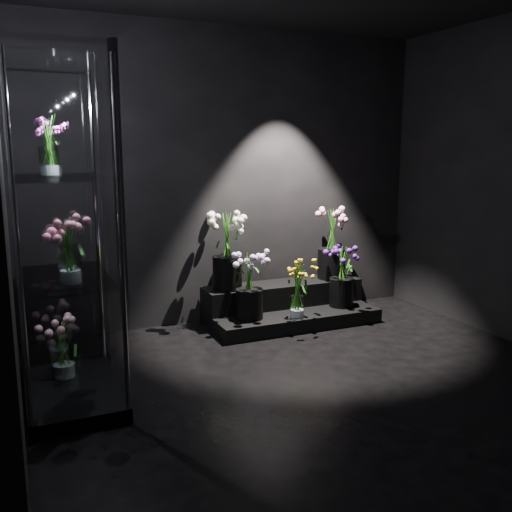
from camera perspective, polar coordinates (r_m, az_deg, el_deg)
floor at (r=4.11m, az=7.95°, el=-13.59°), size 4.00×4.00×0.00m
wall_back at (r=5.55m, az=-2.59°, el=7.85°), size 4.00×0.00×4.00m
wall_left at (r=3.19m, az=-23.76°, el=4.58°), size 0.00×4.00×4.00m
display_riser at (r=5.65m, az=3.15°, el=-4.98°), size 1.62×0.72×0.36m
display_case at (r=3.87m, az=-18.71°, el=1.52°), size 0.60×1.00×2.21m
bouquet_orange_bells at (r=5.27m, az=4.17°, el=-3.33°), size 0.32×0.32×0.52m
bouquet_lilac at (r=5.20m, az=-0.67°, el=-2.50°), size 0.43×0.43×0.62m
bouquet_purple at (r=5.67m, az=8.59°, el=-1.69°), size 0.35×0.35×0.59m
bouquet_cream_roses at (r=5.36m, az=-2.90°, el=0.93°), size 0.47×0.47×0.74m
bouquet_pink_roses at (r=5.85m, az=7.60°, el=1.42°), size 0.40×0.40×0.70m
bouquet_case_pink at (r=3.69m, az=-18.19°, el=0.65°), size 0.35×0.35×0.40m
bouquet_case_magenta at (r=3.97m, az=-20.10°, el=10.34°), size 0.29×0.29×0.37m
bouquet_case_base_pink at (r=4.24m, az=-18.78°, el=-8.55°), size 0.41×0.41×0.42m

